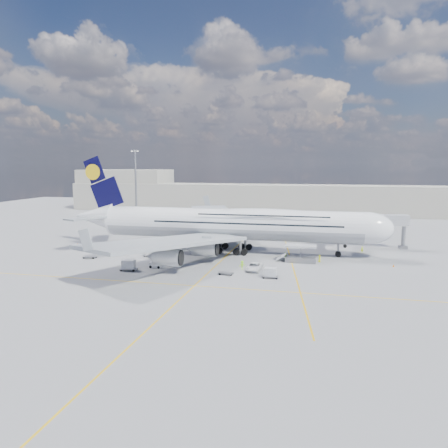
% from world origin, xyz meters
% --- Properties ---
extents(ground, '(300.00, 300.00, 0.00)m').
position_xyz_m(ground, '(0.00, 0.00, 0.00)').
color(ground, gray).
rests_on(ground, ground).
extents(taxi_line_main, '(0.25, 220.00, 0.01)m').
position_xyz_m(taxi_line_main, '(0.00, 0.00, 0.01)').
color(taxi_line_main, '#F3B70C').
rests_on(taxi_line_main, ground).
extents(taxi_line_cross, '(120.00, 0.25, 0.01)m').
position_xyz_m(taxi_line_cross, '(0.00, -20.00, 0.01)').
color(taxi_line_cross, '#F3B70C').
rests_on(taxi_line_cross, ground).
extents(taxi_line_diag, '(14.16, 99.06, 0.01)m').
position_xyz_m(taxi_line_diag, '(14.00, 10.00, 0.01)').
color(taxi_line_diag, '#F3B70C').
rests_on(taxi_line_diag, ground).
extents(airliner, '(77.26, 79.15, 23.71)m').
position_xyz_m(airliner, '(0.26, 10.00, 6.87)').
color(airliner, white).
rests_on(airliner, ground).
extents(jet_bridge, '(18.80, 12.10, 8.50)m').
position_xyz_m(jet_bridge, '(29.81, 20.94, 6.85)').
color(jet_bridge, '#B7B7BC').
rests_on(jet_bridge, ground).
extents(cargo_loader, '(8.53, 3.20, 3.67)m').
position_xyz_m(cargo_loader, '(16.82, 2.89, 1.25)').
color(cargo_loader, silver).
rests_on(cargo_loader, ground).
extents(light_mast, '(3.00, 0.70, 25.50)m').
position_xyz_m(light_mast, '(-40.00, 45.00, 13.21)').
color(light_mast, gray).
rests_on(light_mast, ground).
extents(terminal, '(180.00, 16.00, 12.00)m').
position_xyz_m(terminal, '(0.00, 95.00, 6.00)').
color(terminal, '#B2AD9E').
rests_on(terminal, ground).
extents(hangar, '(40.00, 22.00, 18.00)m').
position_xyz_m(hangar, '(-70.00, 100.00, 9.00)').
color(hangar, '#B2AD9E').
rests_on(hangar, ground).
extents(tree_line, '(160.00, 6.00, 8.00)m').
position_xyz_m(tree_line, '(40.00, 140.00, 4.00)').
color(tree_line, '#193814').
rests_on(tree_line, ground).
extents(dolly_row_a, '(3.19, 2.51, 1.79)m').
position_xyz_m(dolly_row_a, '(-16.86, 0.82, 0.96)').
color(dolly_row_a, gray).
rests_on(dolly_row_a, ground).
extents(dolly_row_b, '(3.56, 2.18, 2.13)m').
position_xyz_m(dolly_row_b, '(-15.83, -12.59, 1.15)').
color(dolly_row_b, gray).
rests_on(dolly_row_b, ground).
extents(dolly_row_c, '(2.89, 1.59, 1.81)m').
position_xyz_m(dolly_row_c, '(-13.55, -1.34, 0.97)').
color(dolly_row_c, gray).
rests_on(dolly_row_c, ground).
extents(dolly_back, '(3.08, 1.90, 0.43)m').
position_xyz_m(dolly_back, '(-29.28, -4.06, 0.33)').
color(dolly_back, gray).
rests_on(dolly_back, ground).
extents(dolly_nose_far, '(3.12, 1.81, 1.91)m').
position_xyz_m(dolly_nose_far, '(12.28, -11.93, 1.03)').
color(dolly_nose_far, gray).
rests_on(dolly_nose_far, ground).
extents(dolly_nose_near, '(3.02, 2.14, 0.40)m').
position_xyz_m(dolly_nose_near, '(3.68, -11.42, 0.31)').
color(dolly_nose_near, gray).
rests_on(dolly_nose_near, ground).
extents(baggage_tug, '(2.43, 1.17, 1.52)m').
position_xyz_m(baggage_tug, '(-11.51, -9.25, 0.67)').
color(baggage_tug, white).
rests_on(baggage_tug, ground).
extents(catering_truck_inner, '(7.14, 4.11, 4.00)m').
position_xyz_m(catering_truck_inner, '(-3.12, 34.75, 1.89)').
color(catering_truck_inner, gray).
rests_on(catering_truck_inner, ground).
extents(catering_truck_outer, '(6.82, 4.18, 3.79)m').
position_xyz_m(catering_truck_outer, '(-9.16, 38.82, 1.76)').
color(catering_truck_outer, gray).
rests_on(catering_truck_outer, ground).
extents(service_van, '(2.87, 5.70, 1.55)m').
position_xyz_m(service_van, '(8.45, -7.02, 0.77)').
color(service_van, white).
rests_on(service_van, ground).
extents(crew_nose, '(0.62, 0.45, 1.61)m').
position_xyz_m(crew_nose, '(30.68, 15.94, 0.80)').
color(crew_nose, '#DDFF1A').
rests_on(crew_nose, ground).
extents(crew_loader, '(1.11, 1.11, 1.81)m').
position_xyz_m(crew_loader, '(13.67, 3.62, 0.91)').
color(crew_loader, '#95EA18').
rests_on(crew_loader, ground).
extents(crew_wing, '(0.77, 1.09, 1.72)m').
position_xyz_m(crew_wing, '(-16.28, -11.90, 0.86)').
color(crew_wing, '#DAFA1A').
rests_on(crew_wing, ground).
extents(crew_van, '(0.82, 0.90, 1.54)m').
position_xyz_m(crew_van, '(20.95, 3.61, 0.77)').
color(crew_van, yellow).
rests_on(crew_van, ground).
extents(crew_tug, '(1.28, 0.89, 1.82)m').
position_xyz_m(crew_tug, '(5.94, -6.69, 0.91)').
color(crew_tug, '#A0FC1A').
rests_on(crew_tug, ground).
extents(cone_nose, '(0.44, 0.44, 0.55)m').
position_xyz_m(cone_nose, '(35.87, 2.62, 0.27)').
color(cone_nose, orange).
rests_on(cone_nose, ground).
extents(cone_wing_left_inner, '(0.50, 0.50, 0.64)m').
position_xyz_m(cone_wing_left_inner, '(-9.96, 28.44, 0.31)').
color(cone_wing_left_inner, orange).
rests_on(cone_wing_left_inner, ground).
extents(cone_wing_left_outer, '(0.50, 0.50, 0.64)m').
position_xyz_m(cone_wing_left_outer, '(-13.75, 37.31, 0.31)').
color(cone_wing_left_outer, orange).
rests_on(cone_wing_left_outer, ground).
extents(cone_wing_right_inner, '(0.50, 0.50, 0.64)m').
position_xyz_m(cone_wing_right_inner, '(-15.39, 3.35, 0.31)').
color(cone_wing_right_inner, orange).
rests_on(cone_wing_right_inner, ground).
extents(cone_wing_right_outer, '(0.41, 0.41, 0.53)m').
position_xyz_m(cone_wing_right_outer, '(-18.47, -9.78, 0.25)').
color(cone_wing_right_outer, orange).
rests_on(cone_wing_right_outer, ground).
extents(cone_tail, '(0.49, 0.49, 0.62)m').
position_xyz_m(cone_tail, '(-40.39, 9.13, 0.30)').
color(cone_tail, orange).
rests_on(cone_tail, ground).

